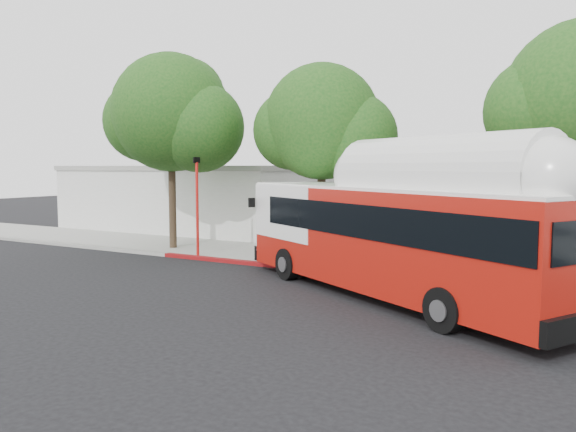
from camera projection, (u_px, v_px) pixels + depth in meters
name	position (u px, v px, depth m)	size (l,w,h in m)	color
ground	(270.00, 291.00, 18.97)	(120.00, 120.00, 0.00)	black
sidewalk	(347.00, 261.00, 24.61)	(60.00, 5.00, 0.15)	gray
curb_strip	(321.00, 270.00, 22.35)	(60.00, 0.30, 0.15)	gray
red_curb_segment	(257.00, 264.00, 23.81)	(10.00, 0.32, 0.16)	maroon
street_tree_left	(179.00, 117.00, 27.38)	(6.67, 5.80, 9.74)	#2D2116
street_tree_mid	(331.00, 126.00, 24.00)	(5.75, 5.00, 8.62)	#2D2116
low_commercial_bldg	(200.00, 197.00, 37.77)	(16.20, 10.20, 4.25)	silver
transit_bus	(390.00, 239.00, 17.69)	(13.12, 8.93, 4.08)	#A2130B
signal_pole	(197.00, 207.00, 25.41)	(0.13, 0.44, 4.62)	red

